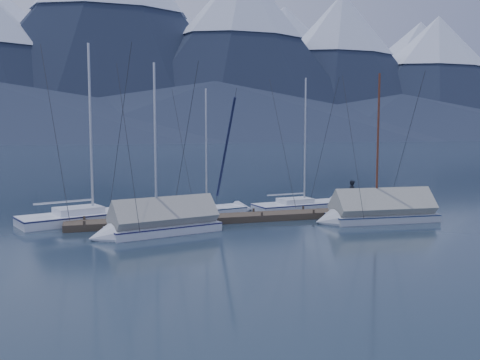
# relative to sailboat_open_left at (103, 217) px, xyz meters

# --- Properties ---
(ground) EXTENTS (1000.00, 1000.00, 0.00)m
(ground) POSITION_rel_sailboat_open_left_xyz_m (7.05, -4.39, -0.18)
(ground) COLOR black
(ground) RESTS_ON ground
(mountain_range) EXTENTS (877.00, 584.00, 150.50)m
(mountain_range) POSITION_rel_sailboat_open_left_xyz_m (11.17, 366.06, 58.47)
(mountain_range) COLOR #475675
(mountain_range) RESTS_ON ground
(dock) EXTENTS (18.00, 1.50, 0.54)m
(dock) POSITION_rel_sailboat_open_left_xyz_m (7.05, -2.39, -0.07)
(dock) COLOR #382D23
(dock) RESTS_ON ground
(mooring_posts) EXTENTS (15.12, 1.52, 0.35)m
(mooring_posts) POSITION_rel_sailboat_open_left_xyz_m (6.55, -2.39, 0.17)
(mooring_posts) COLOR #382D23
(mooring_posts) RESTS_ON ground
(sailboat_open_left) EXTENTS (8.05, 4.72, 10.28)m
(sailboat_open_left) POSITION_rel_sailboat_open_left_xyz_m (0.00, 0.00, 0.00)
(sailboat_open_left) COLOR white
(sailboat_open_left) RESTS_ON ground
(sailboat_open_mid) EXTENTS (6.22, 3.09, 7.93)m
(sailboat_open_mid) POSITION_rel_sailboat_open_left_xyz_m (6.22, 0.31, -0.04)
(sailboat_open_mid) COLOR white
(sailboat_open_mid) RESTS_ON ground
(sailboat_open_right) EXTENTS (6.86, 3.04, 8.81)m
(sailboat_open_right) POSITION_rel_sailboat_open_left_xyz_m (12.51, 0.47, -0.03)
(sailboat_open_right) COLOR silver
(sailboat_open_right) RESTS_ON ground
(sailboat_covered_near) EXTENTS (6.77, 2.87, 8.65)m
(sailboat_covered_near) POSITION_rel_sailboat_open_left_xyz_m (13.77, -4.71, 0.25)
(sailboat_covered_near) COLOR silver
(sailboat_covered_near) RESTS_ON ground
(sailboat_covered_far) EXTENTS (6.46, 3.37, 8.68)m
(sailboat_covered_far) POSITION_rel_sailboat_open_left_xyz_m (2.16, -4.66, 0.24)
(sailboat_covered_far) COLOR silver
(sailboat_covered_far) RESTS_ON ground
(person) EXTENTS (0.41, 0.61, 1.63)m
(person) POSITION_rel_sailboat_open_left_xyz_m (13.98, -2.06, 0.97)
(person) COLOR black
(person) RESTS_ON dock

